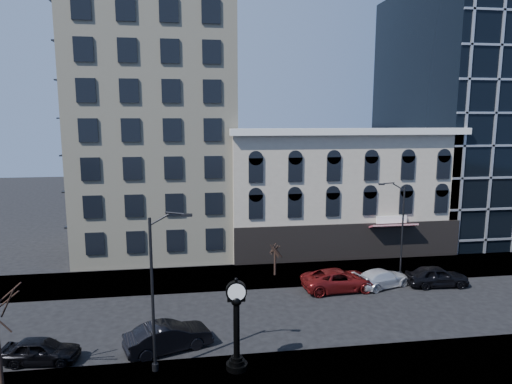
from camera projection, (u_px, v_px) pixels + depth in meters
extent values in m
plane|color=black|center=(235.00, 318.00, 30.94)|extent=(160.00, 160.00, 0.00)
cube|color=gray|center=(226.00, 277.00, 38.74)|extent=(160.00, 6.00, 0.12)
cube|color=beige|center=(155.00, 61.00, 45.55)|extent=(15.00, 15.00, 38.00)
cube|color=#BDB19C|center=(334.00, 190.00, 47.31)|extent=(22.00, 10.00, 12.00)
cube|color=white|center=(354.00, 132.00, 41.23)|extent=(22.60, 0.80, 0.60)
cube|color=black|center=(350.00, 242.00, 43.06)|extent=(22.00, 0.30, 3.60)
cube|color=maroon|center=(393.00, 226.00, 42.84)|extent=(4.50, 1.18, 0.55)
cube|color=black|center=(486.00, 113.00, 53.76)|extent=(20.00, 20.00, 28.00)
cylinder|color=black|center=(237.00, 366.00, 24.50)|extent=(1.16, 1.16, 0.32)
cylinder|color=black|center=(237.00, 361.00, 24.46)|extent=(0.85, 0.85, 0.21)
cylinder|color=black|center=(237.00, 358.00, 24.43)|extent=(0.63, 0.63, 0.17)
cylinder|color=black|center=(237.00, 330.00, 24.17)|extent=(0.34, 0.34, 3.07)
sphere|color=black|center=(236.00, 301.00, 23.90)|extent=(0.59, 0.59, 0.59)
cube|color=black|center=(236.00, 299.00, 23.88)|extent=(0.97, 0.30, 0.26)
cylinder|color=black|center=(236.00, 291.00, 23.82)|extent=(1.12, 0.42, 1.10)
cylinder|color=white|center=(237.00, 292.00, 23.64)|extent=(0.93, 0.09, 0.93)
cylinder|color=white|center=(236.00, 290.00, 23.99)|extent=(0.93, 0.09, 0.93)
sphere|color=black|center=(236.00, 280.00, 23.71)|extent=(0.21, 0.21, 0.21)
cylinder|color=black|center=(153.00, 296.00, 23.68)|extent=(0.16, 0.16, 8.36)
cylinder|color=black|center=(155.00, 367.00, 24.33)|extent=(0.35, 0.35, 0.39)
cube|color=black|center=(186.00, 215.00, 22.93)|extent=(0.56, 0.30, 0.14)
cylinder|color=black|center=(402.00, 232.00, 38.26)|extent=(0.14, 0.14, 7.75)
cylinder|color=black|center=(400.00, 274.00, 38.86)|extent=(0.32, 0.32, 0.36)
cube|color=black|center=(384.00, 184.00, 37.70)|extent=(0.53, 0.29, 0.13)
cylinder|color=#301F18|center=(275.00, 263.00, 38.97)|extent=(0.19, 0.19, 2.16)
imported|color=black|center=(41.00, 350.00, 25.29)|extent=(4.31, 2.11, 1.42)
imported|color=black|center=(168.00, 337.00, 26.60)|extent=(5.33, 3.32, 1.66)
imported|color=maroon|center=(339.00, 280.00, 35.89)|extent=(6.07, 3.04, 1.65)
imported|color=silver|center=(382.00, 278.00, 36.63)|extent=(5.31, 3.53, 1.43)
imported|color=black|center=(437.00, 276.00, 36.74)|extent=(5.01, 2.27, 1.67)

